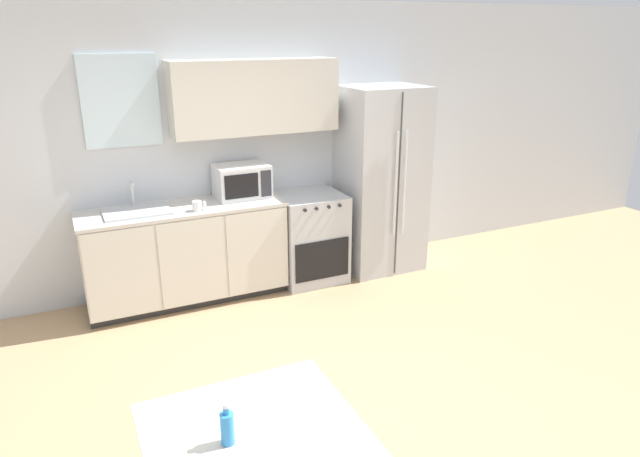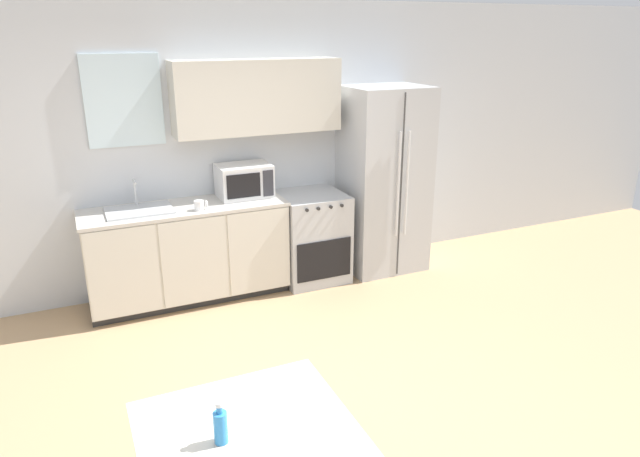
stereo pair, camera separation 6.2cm
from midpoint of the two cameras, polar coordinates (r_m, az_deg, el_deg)
The scene contains 10 objects.
ground_plane at distance 4.10m, azimuth -0.31°, elevation -17.08°, with size 12.00×12.00×0.00m, color tan.
wall_back at distance 5.56m, azimuth -9.52°, elevation 8.62°, with size 12.00×0.38×2.70m.
kitchen_counter at distance 5.45m, azimuth -12.73°, elevation -2.38°, with size 1.83×0.61×0.92m.
oven_range at distance 5.77m, azimuth -0.59°, elevation -0.82°, with size 0.65×0.66×0.90m.
refrigerator at distance 5.97m, azimuth 6.69°, elevation 4.83°, with size 0.81×0.71×1.91m.
kitchen_sink at distance 5.25m, azimuth -17.34°, elevation 1.83°, with size 0.57×0.41×0.26m.
microwave at distance 5.47m, azimuth -7.27°, elevation 4.77°, with size 0.50×0.37×0.31m.
coffee_mug at distance 5.14m, azimuth -11.58°, elevation 2.30°, with size 0.12×0.08×0.09m.
dining_table at distance 2.75m, azimuth -6.11°, elevation -21.78°, with size 0.95×0.96×0.74m.
drink_bottle at distance 2.63m, azimuth -9.22°, elevation -18.92°, with size 0.06×0.06×0.20m.
Camera 2 is at (-1.31, -3.03, 2.43)m, focal length 32.00 mm.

